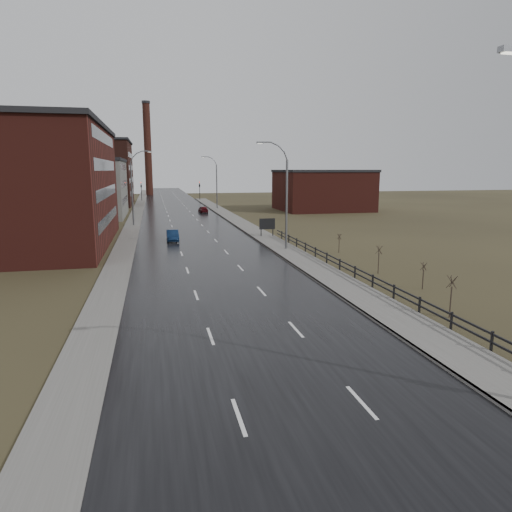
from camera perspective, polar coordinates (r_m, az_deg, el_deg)
name	(u,v)px	position (r m, az deg, el deg)	size (l,w,h in m)	color
ground	(348,485)	(14.21, 11.41, -26.22)	(320.00, 320.00, 0.00)	#2D2819
road	(187,226)	(70.96, -8.62, 3.76)	(14.00, 300.00, 0.06)	black
sidewalk_right	(287,251)	(47.99, 3.88, 0.62)	(3.20, 180.00, 0.18)	#595651
curb_right	(273,252)	(47.59, 2.13, 0.55)	(0.16, 180.00, 0.18)	slate
sidewalk_left	(132,227)	(70.87, -15.26, 3.52)	(2.40, 260.00, 0.12)	#595651
warehouse_near	(2,186)	(57.61, -29.15, 7.66)	(22.44, 28.56, 13.50)	#471914
warehouse_mid	(79,188)	(89.31, -21.29, 7.93)	(16.32, 20.40, 10.50)	slate
warehouse_far	(75,173)	(119.66, -21.67, 9.63)	(26.52, 24.48, 15.50)	#331611
building_right	(322,190)	(98.86, 8.30, 8.16)	(18.36, 16.32, 8.50)	#471914
smokestack	(148,148)	(160.44, -13.38, 12.95)	(2.70, 2.70, 30.70)	#331611
streetlight_right_mid	(284,196)	(48.26, 3.51, 7.56)	(3.36, 0.28, 11.35)	slate
streetlight_left	(134,188)	(72.39, -15.02, 8.27)	(3.36, 0.28, 11.35)	slate
streetlight_right_far	(215,182)	(101.21, -5.11, 9.18)	(3.36, 0.28, 11.35)	slate
guardrail	(377,282)	(33.30, 14.92, -3.15)	(0.10, 53.05, 1.10)	black
shrub_c	(451,295)	(28.80, 23.20, -4.56)	(0.59, 0.62, 2.50)	#382D23
shrub_d	(423,275)	(34.95, 20.18, -2.25)	(0.47, 0.49, 1.96)	#382D23
shrub_e	(379,259)	(39.06, 15.09, -0.34)	(0.56, 0.59, 2.34)	#382D23
shrub_f	(339,243)	(48.09, 10.35, 1.65)	(0.48, 0.50, 1.98)	#382D23
billboard	(267,225)	(58.02, 1.40, 3.96)	(2.04, 0.17, 2.43)	black
traffic_light_left	(141,184)	(130.38, -14.17, 8.70)	(0.58, 2.73, 5.30)	black
traffic_light_right	(199,184)	(130.98, -7.08, 8.94)	(0.58, 2.73, 5.30)	black
car_near	(173,236)	(55.81, -10.38, 2.49)	(1.40, 4.02, 1.32)	#0C1E3D
car_far	(203,210)	(92.04, -6.62, 5.78)	(1.58, 3.93, 1.34)	#460B10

